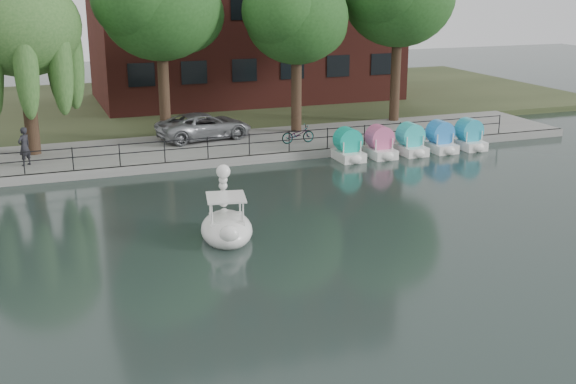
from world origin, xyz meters
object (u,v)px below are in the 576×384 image
bicycle (298,133)px  pedestrian (24,144)px  minivan (204,124)px  swan_boat (226,223)px

bicycle → pedestrian: bearing=88.9°
bicycle → pedestrian: pedestrian is taller
minivan → swan_boat: 13.81m
bicycle → swan_boat: (-6.83, -11.00, -0.39)m
minivan → pedestrian: bearing=97.1°
minivan → swan_boat: size_ratio=1.86×
minivan → bicycle: (4.17, -2.54, -0.28)m
bicycle → minivan: bearing=57.5°
pedestrian → swan_boat: size_ratio=0.66×
minivan → pedestrian: size_ratio=2.84×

